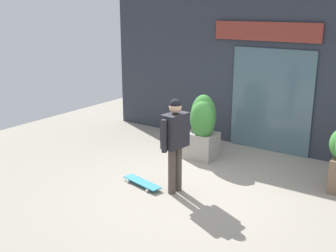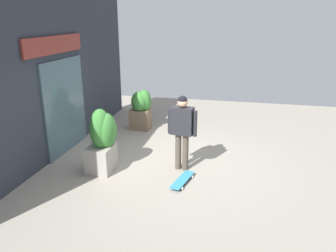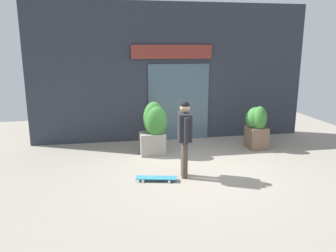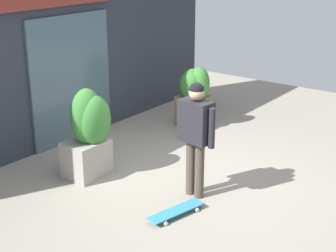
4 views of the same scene
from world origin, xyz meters
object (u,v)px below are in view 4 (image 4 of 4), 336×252
(skateboarder, at_px, (196,128))
(planter_box_left, at_px, (194,94))
(planter_box_right, at_px, (89,132))
(skateboard, at_px, (176,211))

(skateboarder, relative_size, planter_box_left, 1.38)
(planter_box_left, distance_m, planter_box_right, 2.78)
(skateboarder, height_order, skateboard, skateboarder)
(skateboarder, height_order, planter_box_left, skateboarder)
(skateboarder, relative_size, skateboard, 1.89)
(skateboarder, xyz_separation_m, planter_box_left, (2.37, 1.64, -0.36))
(skateboarder, distance_m, planter_box_left, 2.90)
(skateboard, bearing_deg, planter_box_right, -84.03)
(skateboarder, bearing_deg, planter_box_left, -138.77)
(skateboard, distance_m, planter_box_right, 1.87)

